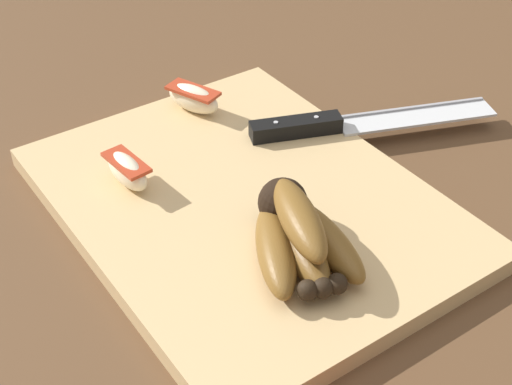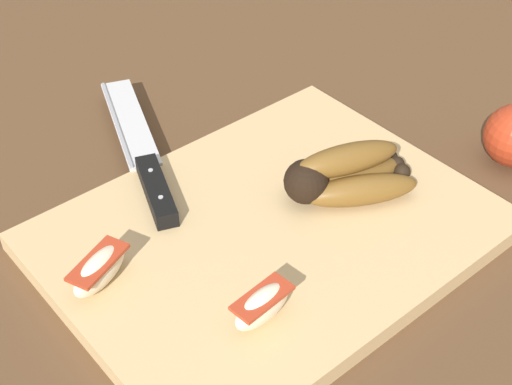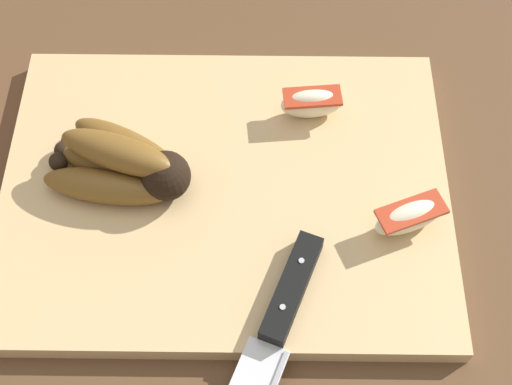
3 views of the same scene
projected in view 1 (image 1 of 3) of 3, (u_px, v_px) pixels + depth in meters
The scene contains 6 objects.
ground_plane at pixel (253, 219), 0.72m from camera, with size 6.00×6.00×0.00m, color brown.
cutting_board at pixel (248, 204), 0.73m from camera, with size 0.42×0.32×0.02m, color tan.
banana_bunch at pixel (298, 234), 0.64m from camera, with size 0.14×0.11×0.06m.
chefs_knife at pixel (338, 123), 0.81m from camera, with size 0.13×0.27×0.02m.
apple_wedge_near at pixel (127, 170), 0.73m from camera, with size 0.06×0.03×0.03m.
apple_wedge_middle at pixel (193, 98), 0.83m from camera, with size 0.07×0.05×0.03m.
Camera 1 is at (0.46, -0.32, 0.46)m, focal length 52.28 mm.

